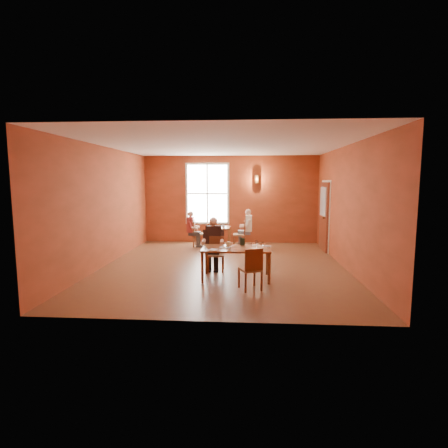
# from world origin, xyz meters

# --- Properties ---
(ground) EXTENTS (6.00, 7.00, 0.01)m
(ground) POSITION_xyz_m (0.00, 0.00, 0.00)
(ground) COLOR brown
(ground) RESTS_ON ground
(wall_back) EXTENTS (6.00, 0.04, 3.00)m
(wall_back) POSITION_xyz_m (0.00, 3.50, 1.50)
(wall_back) COLOR brown
(wall_back) RESTS_ON ground
(wall_front) EXTENTS (6.00, 0.04, 3.00)m
(wall_front) POSITION_xyz_m (0.00, -3.50, 1.50)
(wall_front) COLOR brown
(wall_front) RESTS_ON ground
(wall_left) EXTENTS (0.04, 7.00, 3.00)m
(wall_left) POSITION_xyz_m (-3.00, 0.00, 1.50)
(wall_left) COLOR brown
(wall_left) RESTS_ON ground
(wall_right) EXTENTS (0.04, 7.00, 3.00)m
(wall_right) POSITION_xyz_m (3.00, 0.00, 1.50)
(wall_right) COLOR brown
(wall_right) RESTS_ON ground
(ceiling) EXTENTS (6.00, 7.00, 0.04)m
(ceiling) POSITION_xyz_m (0.00, 0.00, 3.00)
(ceiling) COLOR white
(ceiling) RESTS_ON wall_back
(window) EXTENTS (1.36, 0.10, 1.96)m
(window) POSITION_xyz_m (-0.80, 3.45, 1.70)
(window) COLOR white
(window) RESTS_ON wall_back
(door) EXTENTS (0.12, 1.04, 2.10)m
(door) POSITION_xyz_m (2.94, 2.30, 1.05)
(door) COLOR maroon
(door) RESTS_ON ground
(wall_sconce) EXTENTS (0.16, 0.16, 0.28)m
(wall_sconce) POSITION_xyz_m (0.90, 3.40, 2.20)
(wall_sconce) COLOR brown
(wall_sconce) RESTS_ON wall_back
(main_table) EXTENTS (1.48, 0.83, 0.69)m
(main_table) POSITION_xyz_m (0.36, -1.11, 0.35)
(main_table) COLOR brown
(main_table) RESTS_ON ground
(chair_diner_main) EXTENTS (0.36, 0.36, 0.82)m
(chair_diner_main) POSITION_xyz_m (-0.14, -0.46, 0.41)
(chair_diner_main) COLOR brown
(chair_diner_main) RESTS_ON ground
(diner_main) EXTENTS (0.49, 0.49, 1.23)m
(diner_main) POSITION_xyz_m (-0.14, -0.49, 0.61)
(diner_main) COLOR #42291F
(diner_main) RESTS_ON ground
(chair_empty) EXTENTS (0.49, 0.49, 0.85)m
(chair_empty) POSITION_xyz_m (0.66, -1.84, 0.42)
(chair_empty) COLOR brown
(chair_empty) RESTS_ON ground
(plate_food) EXTENTS (0.30, 0.30, 0.03)m
(plate_food) POSITION_xyz_m (0.10, -1.15, 0.71)
(plate_food) COLOR white
(plate_food) RESTS_ON main_table
(sandwich) EXTENTS (0.10, 0.09, 0.10)m
(sandwich) POSITION_xyz_m (0.18, -1.07, 0.74)
(sandwich) COLOR tan
(sandwich) RESTS_ON main_table
(goblet_a) EXTENTS (0.07, 0.07, 0.16)m
(goblet_a) POSITION_xyz_m (0.79, -0.99, 0.77)
(goblet_a) COLOR white
(goblet_a) RESTS_ON main_table
(goblet_b) EXTENTS (0.07, 0.07, 0.16)m
(goblet_b) POSITION_xyz_m (0.92, -1.23, 0.77)
(goblet_b) COLOR white
(goblet_b) RESTS_ON main_table
(goblet_c) EXTENTS (0.07, 0.07, 0.16)m
(goblet_c) POSITION_xyz_m (0.71, -1.27, 0.77)
(goblet_c) COLOR white
(goblet_c) RESTS_ON main_table
(menu_stand) EXTENTS (0.11, 0.06, 0.17)m
(menu_stand) POSITION_xyz_m (0.49, -0.83, 0.78)
(menu_stand) COLOR black
(menu_stand) RESTS_ON main_table
(knife) EXTENTS (0.17, 0.05, 0.00)m
(knife) POSITION_xyz_m (0.31, -1.37, 0.69)
(knife) COLOR white
(knife) RESTS_ON main_table
(napkin) EXTENTS (0.21, 0.21, 0.01)m
(napkin) POSITION_xyz_m (-0.12, -1.34, 0.70)
(napkin) COLOR silver
(napkin) RESTS_ON main_table
(side_plate) EXTENTS (0.20, 0.20, 0.01)m
(side_plate) POSITION_xyz_m (1.04, -0.92, 0.70)
(side_plate) COLOR white
(side_plate) RESTS_ON main_table
(second_table) EXTENTS (0.74, 0.74, 0.65)m
(second_table) POSITION_xyz_m (-0.32, 2.63, 0.32)
(second_table) COLOR brown
(second_table) RESTS_ON ground
(chair_diner_white) EXTENTS (0.38, 0.38, 0.86)m
(chair_diner_white) POSITION_xyz_m (0.33, 2.63, 0.43)
(chair_diner_white) COLOR #612E1A
(chair_diner_white) RESTS_ON ground
(diner_white) EXTENTS (0.48, 0.48, 1.19)m
(diner_white) POSITION_xyz_m (0.36, 2.63, 0.60)
(diner_white) COLOR white
(diner_white) RESTS_ON ground
(chair_diner_maroon) EXTENTS (0.39, 0.39, 0.88)m
(chair_diner_maroon) POSITION_xyz_m (-0.97, 2.63, 0.44)
(chair_diner_maroon) COLOR brown
(chair_diner_maroon) RESTS_ON ground
(diner_maroon) EXTENTS (0.45, 0.45, 1.13)m
(diner_maroon) POSITION_xyz_m (-1.00, 2.63, 0.56)
(diner_maroon) COLOR maroon
(diner_maroon) RESTS_ON ground
(cup_a) EXTENTS (0.14, 0.14, 0.08)m
(cup_a) POSITION_xyz_m (-0.17, 2.54, 0.69)
(cup_a) COLOR silver
(cup_a) RESTS_ON second_table
(cup_b) EXTENTS (0.11, 0.11, 0.09)m
(cup_b) POSITION_xyz_m (-0.53, 2.78, 0.69)
(cup_b) COLOR white
(cup_b) RESTS_ON second_table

